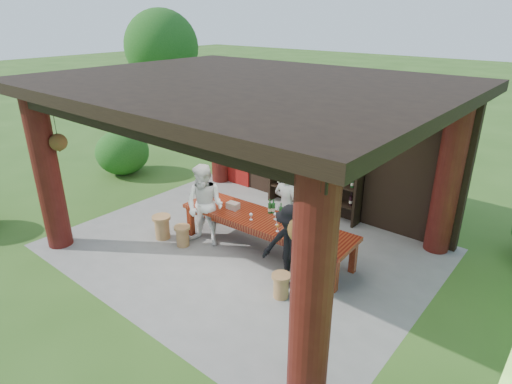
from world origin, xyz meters
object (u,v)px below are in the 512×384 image
Objects in this scene: host at (286,205)px; wine_shelf at (314,170)px; napkin_basket at (233,206)px; guest_man at (291,248)px; tasting_table at (266,224)px; stool_near_left at (182,235)px; stool_far_left at (162,227)px; guest_woman at (205,206)px; stool_near_right at (281,285)px.

wine_shelf is at bearing -81.48° from host.
napkin_basket is (-0.51, -2.34, -0.28)m from wine_shelf.
guest_man is at bearing 125.87° from host.
host is at bearing 91.85° from tasting_table.
tasting_table is 8.44× the size of stool_near_left.
stool_far_left is (-0.59, -0.07, 0.04)m from stool_near_left.
guest_woman is 0.60m from napkin_basket.
guest_woman is at bearing 49.44° from stool_near_left.
napkin_basket is (-2.02, 0.98, 0.58)m from stool_near_right.
stool_near_left is at bearing -145.53° from guest_woman.
stool_near_left is at bearing 44.74° from host.
guest_man reaches higher than host.
host is 0.90× the size of guest_woman.
wine_shelf is 9.58× the size of napkin_basket.
guest_man is (2.64, 0.24, 0.57)m from stool_near_left.
stool_near_right is 3.28m from stool_far_left.
guest_man is at bearing -18.52° from guest_woman.
stool_near_left is at bearing 177.75° from stool_near_right.
tasting_table reaches higher than stool_near_right.
guest_woman is (0.92, 0.45, 0.61)m from stool_far_left.
wine_shelf is 5.50× the size of stool_near_left.
guest_man is at bearing 5.23° from stool_near_left.
wine_shelf is at bearing 114.37° from stool_near_right.
tasting_table is 2.36m from stool_far_left.
stool_near_left is at bearing -110.17° from wine_shelf.
guest_woman reaches higher than tasting_table.
tasting_table is at bearing 88.84° from host.
host is (0.32, -1.56, -0.30)m from wine_shelf.
guest_woman reaches higher than napkin_basket.
stool_far_left is (-2.12, -0.99, -0.36)m from tasting_table.
guest_woman is (-1.17, -1.27, 0.09)m from host.
stool_far_left is at bearing -173.68° from stool_near_left.
guest_woman is (-2.35, 0.49, 0.65)m from stool_near_right.
wine_shelf reaches higher than guest_woman.
host is at bearing 110.97° from guest_man.
host is (-0.02, 0.73, 0.17)m from tasting_table.
stool_near_left is 0.28× the size of host.
napkin_basket is (0.34, 0.49, -0.07)m from guest_woman.
host is at bearing 32.29° from guest_woman.
tasting_table is at bearing 31.29° from stool_near_left.
stool_far_left reaches higher than stool_near_right.
stool_near_right is 0.84× the size of stool_far_left.
guest_man is (1.46, -2.97, -0.29)m from wine_shelf.
guest_man is (2.31, -0.14, -0.08)m from guest_woman.
wine_shelf is 1.62m from host.
guest_man is at bearing -63.91° from wine_shelf.
stool_far_left is 2.76m from host.
wine_shelf is 2.96m from guest_woman.
stool_near_right is 1.73× the size of napkin_basket.
stool_near_left is (-1.18, -3.21, -0.86)m from wine_shelf.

